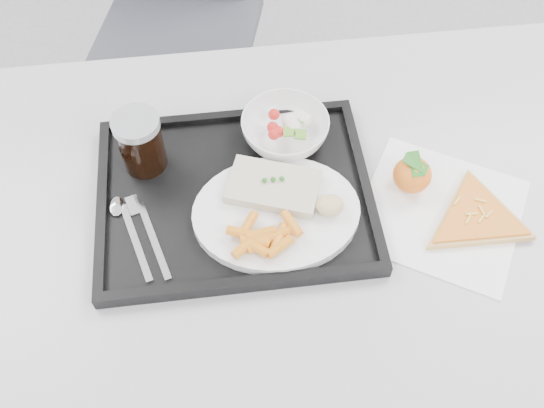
# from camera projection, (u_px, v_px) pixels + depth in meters

# --- Properties ---
(table) EXTENTS (1.20, 0.80, 0.75)m
(table) POSITION_uv_depth(u_px,v_px,m) (286.00, 232.00, 1.06)
(table) COLOR #A7A7A9
(table) RESTS_ON ground
(tray) EXTENTS (0.45, 0.35, 0.03)m
(tray) POSITION_uv_depth(u_px,v_px,m) (235.00, 196.00, 1.01)
(tray) COLOR black
(tray) RESTS_ON table
(dinner_plate) EXTENTS (0.27, 0.27, 0.02)m
(dinner_plate) POSITION_uv_depth(u_px,v_px,m) (276.00, 213.00, 0.97)
(dinner_plate) COLOR white
(dinner_plate) RESTS_ON tray
(fish_fillet) EXTENTS (0.17, 0.13, 0.03)m
(fish_fillet) POSITION_uv_depth(u_px,v_px,m) (274.00, 187.00, 0.98)
(fish_fillet) COLOR beige
(fish_fillet) RESTS_ON dinner_plate
(bread_roll) EXTENTS (0.05, 0.05, 0.03)m
(bread_roll) POSITION_uv_depth(u_px,v_px,m) (330.00, 205.00, 0.95)
(bread_roll) COLOR tan
(bread_roll) RESTS_ON dinner_plate
(salad_bowl) EXTENTS (0.15, 0.15, 0.05)m
(salad_bowl) POSITION_uv_depth(u_px,v_px,m) (285.00, 129.00, 1.05)
(salad_bowl) COLOR white
(salad_bowl) RESTS_ON tray
(cola_glass) EXTENTS (0.08, 0.08, 0.11)m
(cola_glass) POSITION_uv_depth(u_px,v_px,m) (140.00, 141.00, 0.99)
(cola_glass) COLOR black
(cola_glass) RESTS_ON tray
(cutlery) EXTENTS (0.10, 0.17, 0.01)m
(cutlery) POSITION_uv_depth(u_px,v_px,m) (134.00, 226.00, 0.97)
(cutlery) COLOR silver
(cutlery) RESTS_ON tray
(napkin) EXTENTS (0.34, 0.33, 0.00)m
(napkin) POSITION_uv_depth(u_px,v_px,m) (440.00, 212.00, 1.00)
(napkin) COLOR white
(napkin) RESTS_ON table
(tangerine) EXTENTS (0.08, 0.08, 0.07)m
(tangerine) POSITION_uv_depth(u_px,v_px,m) (412.00, 175.00, 1.00)
(tangerine) COLOR orange
(tangerine) RESTS_ON napkin
(pizza_slice) EXTENTS (0.28, 0.28, 0.02)m
(pizza_slice) POSITION_uv_depth(u_px,v_px,m) (476.00, 218.00, 0.98)
(pizza_slice) COLOR tan
(pizza_slice) RESTS_ON napkin
(carrot_pile) EXTENTS (0.12, 0.09, 0.02)m
(carrot_pile) POSITION_uv_depth(u_px,v_px,m) (262.00, 237.00, 0.92)
(carrot_pile) COLOR orange
(carrot_pile) RESTS_ON dinner_plate
(salad_contents) EXTENTS (0.08, 0.08, 0.02)m
(salad_contents) POSITION_uv_depth(u_px,v_px,m) (291.00, 123.00, 1.04)
(salad_contents) COLOR red
(salad_contents) RESTS_ON salad_bowl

